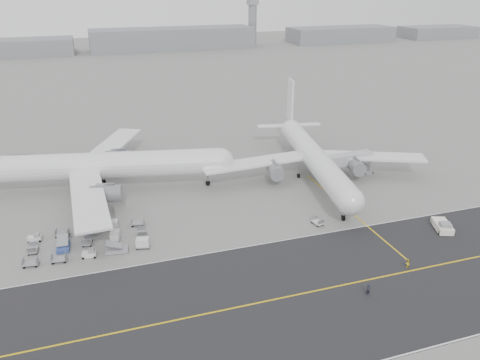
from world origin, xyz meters
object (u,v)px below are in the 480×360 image
object	(u,v)px
control_tower	(252,22)
airliner_b	(313,156)
ground_crew_a	(368,290)
ground_crew_b	(407,263)
pushback_tug	(443,226)
jet_bridge	(345,161)
airliner_a	(100,166)

from	to	relation	value
control_tower	airliner_b	distance (m)	251.70
ground_crew_a	ground_crew_b	distance (m)	11.29
pushback_tug	jet_bridge	distance (m)	30.23
jet_bridge	ground_crew_a	distance (m)	47.59
ground_crew_a	control_tower	bearing A→B (deg)	78.40
jet_bridge	ground_crew_b	xyz separation A→B (m)	(-9.74, -38.55, -3.33)
ground_crew_b	jet_bridge	bearing A→B (deg)	-104.57
control_tower	airliner_b	xyz separation A→B (m)	(-69.56, -241.66, -10.68)
airliner_a	jet_bridge	size ratio (longest dim) A/B	3.79
airliner_b	airliner_a	bearing A→B (deg)	-179.85
pushback_tug	ground_crew_a	xyz separation A→B (m)	(-24.96, -13.36, 0.12)
airliner_b	jet_bridge	bearing A→B (deg)	-3.06
pushback_tug	jet_bridge	xyz separation A→B (m)	(-4.85, 29.65, 3.32)
pushback_tug	ground_crew_a	distance (m)	28.31
airliner_a	ground_crew_b	bearing A→B (deg)	-124.13
jet_bridge	ground_crew_a	bearing A→B (deg)	-118.64
ground_crew_a	ground_crew_b	size ratio (longest dim) A/B	1.15
control_tower	airliner_a	xyz separation A→B (m)	(-118.79, -233.33, -10.18)
control_tower	ground_crew_b	distance (m)	291.32
control_tower	ground_crew_a	size ratio (longest dim) A/B	15.97
airliner_a	ground_crew_a	xyz separation A→B (m)	(36.85, -53.10, -5.10)
airliner_a	jet_bridge	xyz separation A→B (m)	(56.96, -10.08, -1.90)
jet_bridge	ground_crew_b	size ratio (longest dim) A/B	9.40
airliner_a	pushback_tug	world-z (taller)	airliner_a
pushback_tug	ground_crew_b	bearing A→B (deg)	-128.30
control_tower	pushback_tug	xyz separation A→B (m)	(-56.98, -273.07, -15.39)
airliner_b	ground_crew_a	size ratio (longest dim) A/B	28.49
control_tower	jet_bridge	size ratio (longest dim) A/B	1.96
airliner_a	pushback_tug	bearing A→B (deg)	-111.02
jet_bridge	pushback_tug	bearing A→B (deg)	-84.29
airliner_a	ground_crew_b	distance (m)	67.99
control_tower	ground_crew_b	xyz separation A→B (m)	(-71.57, -281.97, -15.40)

